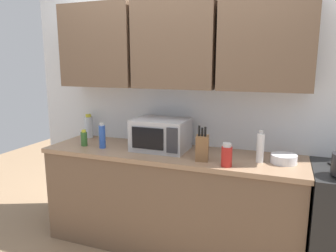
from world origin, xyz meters
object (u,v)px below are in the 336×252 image
object	(u,v)px
bottle_blue_cleaner	(102,136)
knife_block	(202,148)
bottle_clear_tall	(89,127)
bottle_white_jar	(260,147)
bottle_red_sauce	(227,155)
bottle_green_oil	(84,138)
microwave	(161,134)
bowl_ceramic_small	(284,159)

from	to	relation	value
bottle_blue_cleaner	knife_block	bearing A→B (deg)	-2.31
bottle_clear_tall	bottle_blue_cleaner	world-z (taller)	bottle_clear_tall
bottle_white_jar	knife_block	bearing A→B (deg)	-166.01
knife_block	bottle_white_jar	bearing A→B (deg)	13.99
bottle_red_sauce	bottle_clear_tall	size ratio (longest dim) A/B	0.73
bottle_clear_tall	knife_block	bearing A→B (deg)	-15.11
bottle_green_oil	bottle_red_sauce	xyz separation A→B (m)	(1.37, -0.13, 0.01)
microwave	bowl_ceramic_small	distance (m)	1.05
microwave	bottle_blue_cleaner	world-z (taller)	microwave
bottle_white_jar	bowl_ceramic_small	world-z (taller)	bottle_white_jar
microwave	bowl_ceramic_small	size ratio (longest dim) A/B	2.39
microwave	bowl_ceramic_small	bearing A→B (deg)	-1.38
bottle_green_oil	bottle_clear_tall	bearing A→B (deg)	117.03
microwave	bottle_clear_tall	size ratio (longest dim) A/B	1.95
bottle_red_sauce	bowl_ceramic_small	distance (m)	0.47
microwave	bowl_ceramic_small	xyz separation A→B (m)	(1.04, -0.03, -0.11)
bottle_white_jar	bottle_red_sauce	bearing A→B (deg)	-139.06
bottle_white_jar	bottle_clear_tall	distance (m)	1.77
knife_block	bottle_blue_cleaner	size ratio (longest dim) A/B	1.22
bowl_ceramic_small	bottle_red_sauce	bearing A→B (deg)	-149.46
bowl_ceramic_small	microwave	bearing A→B (deg)	178.62
microwave	bowl_ceramic_small	world-z (taller)	microwave
knife_block	bottle_blue_cleaner	distance (m)	0.95
bottle_white_jar	bottle_red_sauce	world-z (taller)	bottle_white_jar
bottle_blue_cleaner	bowl_ceramic_small	size ratio (longest dim) A/B	1.16
microwave	bottle_blue_cleaner	xyz separation A→B (m)	(-0.52, -0.14, -0.03)
bottle_red_sauce	bowl_ceramic_small	size ratio (longest dim) A/B	0.90
microwave	bottle_red_sauce	world-z (taller)	microwave
bottle_clear_tall	bottle_blue_cleaner	xyz separation A→B (m)	(0.36, -0.32, -0.01)
bottle_red_sauce	microwave	bearing A→B (deg)	157.69
bottle_white_jar	bottle_blue_cleaner	xyz separation A→B (m)	(-1.39, -0.07, -0.01)
bottle_green_oil	bottle_white_jar	bearing A→B (deg)	2.31
knife_block	bottle_blue_cleaner	bearing A→B (deg)	177.69
bottle_white_jar	bottle_clear_tall	size ratio (longest dim) A/B	1.04
knife_block	bowl_ceramic_small	bearing A→B (deg)	13.77
bottle_blue_cleaner	bottle_clear_tall	bearing A→B (deg)	138.89
microwave	bottle_blue_cleaner	size ratio (longest dim) A/B	2.07
bottle_blue_cleaner	bottle_white_jar	bearing A→B (deg)	2.92
bottle_clear_tall	bottle_white_jar	bearing A→B (deg)	-7.97
bottle_white_jar	bottle_blue_cleaner	size ratio (longest dim) A/B	1.10
microwave	bottle_white_jar	xyz separation A→B (m)	(0.87, -0.07, -0.02)
bottle_green_oil	bowl_ceramic_small	bearing A→B (deg)	3.42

